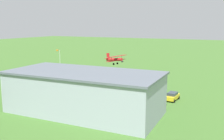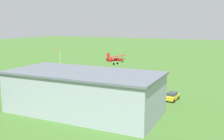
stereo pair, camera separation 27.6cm
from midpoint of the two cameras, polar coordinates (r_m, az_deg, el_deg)
ground_plane at (r=86.07m, az=7.08°, el=-0.55°), size 400.00×400.00×0.00m
hangar at (r=46.85m, az=-5.96°, el=-4.74°), size 27.42×13.78×7.32m
biplane at (r=81.96m, az=0.80°, el=2.35°), size 6.86×8.42×3.49m
car_yellow at (r=55.90m, az=12.97°, el=-5.52°), size 2.33×4.35×1.65m
car_white at (r=65.40m, az=-6.82°, el=-3.12°), size 2.52×4.28×1.58m
car_silver at (r=67.43m, az=-12.55°, el=-2.91°), size 1.89×4.31×1.57m
car_grey at (r=72.32m, az=-16.61°, el=-2.20°), size 2.47×4.51×1.62m
person_watching_takeoff at (r=65.28m, az=-10.49°, el=-3.23°), size 0.53×0.53×1.69m
person_by_parked_cars at (r=58.50m, az=6.87°, el=-4.66°), size 0.45×0.45×1.68m
person_beside_truck at (r=66.80m, az=-3.11°, el=-2.83°), size 0.52×0.52×1.59m
windsock at (r=98.47m, az=-11.34°, el=3.95°), size 1.08×1.32×6.42m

